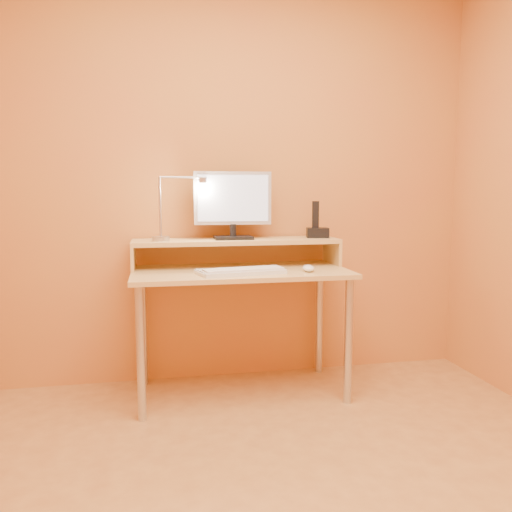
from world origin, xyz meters
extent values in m
cube|color=#CB8B39|center=(0.00, 1.50, 1.25)|extent=(3.00, 0.04, 2.50)
cylinder|color=silver|center=(-0.55, 0.93, 0.35)|extent=(0.04, 0.04, 0.69)
cylinder|color=silver|center=(0.55, 0.93, 0.35)|extent=(0.04, 0.04, 0.69)
cylinder|color=silver|center=(-0.55, 1.43, 0.35)|extent=(0.04, 0.04, 0.69)
cylinder|color=silver|center=(0.55, 1.43, 0.35)|extent=(0.04, 0.04, 0.69)
cube|color=tan|center=(0.00, 1.18, 0.71)|extent=(1.20, 0.60, 0.02)
cube|color=tan|center=(-0.59, 1.33, 0.79)|extent=(0.02, 0.30, 0.14)
cube|color=tan|center=(0.59, 1.33, 0.79)|extent=(0.02, 0.30, 0.14)
cube|color=tan|center=(0.00, 1.33, 0.87)|extent=(1.20, 0.30, 0.02)
cube|color=black|center=(-0.02, 1.33, 0.89)|extent=(0.22, 0.16, 0.02)
cylinder|color=black|center=(-0.02, 1.33, 0.93)|extent=(0.04, 0.04, 0.07)
cube|color=#B7B7BD|center=(-0.02, 1.34, 1.12)|extent=(0.45, 0.05, 0.31)
cube|color=black|center=(-0.02, 1.36, 1.12)|extent=(0.40, 0.03, 0.26)
cube|color=silver|center=(-0.02, 1.32, 1.12)|extent=(0.41, 0.02, 0.27)
cylinder|color=silver|center=(-0.44, 1.30, 0.89)|extent=(0.10, 0.10, 0.02)
cylinder|color=silver|center=(-0.44, 1.30, 1.07)|extent=(0.01, 0.01, 0.33)
cylinder|color=silver|center=(-0.32, 1.30, 1.24)|extent=(0.24, 0.01, 0.01)
cylinder|color=silver|center=(-0.20, 1.30, 1.22)|extent=(0.04, 0.04, 0.03)
cylinder|color=#FFEAC6|center=(-0.20, 1.30, 1.20)|extent=(0.03, 0.03, 0.00)
cube|color=black|center=(0.50, 1.33, 0.91)|extent=(0.15, 0.13, 0.06)
cube|color=black|center=(0.48, 1.33, 1.02)|extent=(0.04, 0.03, 0.16)
cube|color=#134FFF|center=(0.54, 1.28, 0.91)|extent=(0.01, 0.00, 0.04)
cube|color=silver|center=(-0.01, 1.02, 0.73)|extent=(0.46, 0.21, 0.02)
ellipsoid|color=white|center=(0.35, 1.04, 0.74)|extent=(0.07, 0.11, 0.04)
cube|color=silver|center=(-0.22, 1.03, 0.73)|extent=(0.09, 0.20, 0.02)
camera|label=1|loc=(-0.46, -1.57, 1.14)|focal=35.26mm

